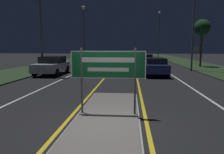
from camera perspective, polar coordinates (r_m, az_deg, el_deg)
ground_plane at (r=6.65m, az=-1.70°, el=-12.24°), size 160.00×160.00×0.00m
median_island at (r=7.37m, az=-1.00°, el=-9.88°), size 2.07×6.67×0.10m
verge_left at (r=28.22m, az=-16.43°, el=2.81°), size 5.00×100.00×0.08m
verge_right at (r=27.73m, az=23.30°, el=2.42°), size 5.00×100.00×0.08m
centre_line_yellow_left at (r=31.35m, az=1.27°, el=3.50°), size 0.12×70.00×0.01m
centre_line_yellow_right at (r=31.30m, az=5.76°, el=3.46°), size 0.12×70.00×0.01m
lane_line_white_left at (r=31.68m, az=-4.12°, el=3.52°), size 0.12×70.00×0.01m
lane_line_white_right at (r=31.49m, az=11.19°, el=3.37°), size 0.12×70.00×0.01m
edge_line_white_left at (r=32.28m, az=-9.40°, el=3.52°), size 0.10×70.00×0.01m
edge_line_white_right at (r=31.96m, az=16.55°, el=3.26°), size 0.10×70.00×0.01m
highway_sign at (r=7.06m, az=-1.03°, el=2.55°), size 2.43×0.07×2.16m
streetlight_left_far at (r=34.83m, az=-7.35°, el=13.34°), size 0.56×0.56×8.61m
streetlight_right_near at (r=23.10m, az=20.76°, el=18.14°), size 0.46×0.46×11.30m
streetlight_right_far at (r=45.99m, az=12.18°, el=12.11°), size 0.51×0.51×9.48m
car_receding_0 at (r=18.41m, az=11.15°, el=2.86°), size 1.92×4.83×1.44m
car_receding_1 at (r=28.40m, az=8.71°, el=4.51°), size 1.88×4.72×1.42m
car_approaching_0 at (r=19.21m, az=-15.39°, el=3.01°), size 2.01×4.60×1.54m
car_approaching_1 at (r=29.91m, az=-1.64°, el=4.71°), size 1.87×4.59×1.38m
warning_sign at (r=31.41m, az=21.18°, el=5.67°), size 0.60×0.06×2.30m
roadside_palm_right at (r=27.76m, az=22.48°, el=11.71°), size 1.83×1.83×5.44m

